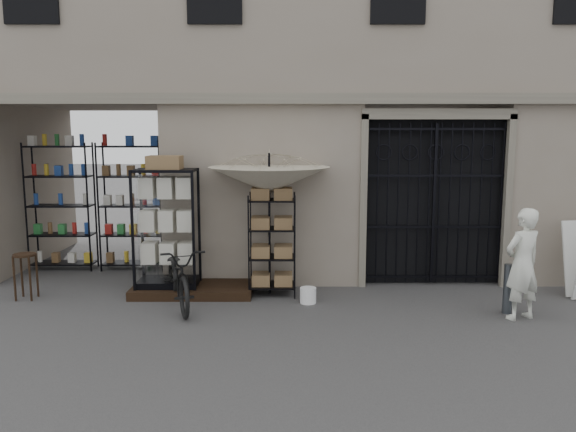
{
  "coord_description": "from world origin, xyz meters",
  "views": [
    {
      "loc": [
        -0.81,
        -7.59,
        2.7
      ],
      "look_at": [
        -0.8,
        1.4,
        1.35
      ],
      "focal_mm": 35.0,
      "sensor_mm": 36.0,
      "label": 1
    }
  ],
  "objects_px": {
    "market_umbrella": "(269,173)",
    "shopkeeper": "(519,318)",
    "white_bucket": "(308,295)",
    "bicycle": "(180,306)",
    "wooden_stool": "(26,275)",
    "display_cabinet": "(167,234)",
    "wire_rack": "(272,246)",
    "steel_bollard": "(508,289)"
  },
  "relations": [
    {
      "from": "display_cabinet",
      "to": "market_umbrella",
      "type": "xyz_separation_m",
      "value": [
        1.7,
        0.05,
        1.01
      ]
    },
    {
      "from": "market_umbrella",
      "to": "steel_bollard",
      "type": "height_order",
      "value": "market_umbrella"
    },
    {
      "from": "display_cabinet",
      "to": "wire_rack",
      "type": "bearing_deg",
      "value": 11.82
    },
    {
      "from": "wire_rack",
      "to": "white_bucket",
      "type": "distance_m",
      "value": 1.03
    },
    {
      "from": "wooden_stool",
      "to": "shopkeeper",
      "type": "distance_m",
      "value": 7.72
    },
    {
      "from": "market_umbrella",
      "to": "white_bucket",
      "type": "relative_size",
      "value": 10.99
    },
    {
      "from": "white_bucket",
      "to": "bicycle",
      "type": "xyz_separation_m",
      "value": [
        -2.02,
        -0.18,
        -0.12
      ]
    },
    {
      "from": "wooden_stool",
      "to": "shopkeeper",
      "type": "height_order",
      "value": "wooden_stool"
    },
    {
      "from": "white_bucket",
      "to": "shopkeeper",
      "type": "relative_size",
      "value": 0.16
    },
    {
      "from": "wooden_stool",
      "to": "steel_bollard",
      "type": "bearing_deg",
      "value": -5.54
    },
    {
      "from": "display_cabinet",
      "to": "market_umbrella",
      "type": "relative_size",
      "value": 0.75
    },
    {
      "from": "market_umbrella",
      "to": "steel_bollard",
      "type": "bearing_deg",
      "value": -16.17
    },
    {
      "from": "wire_rack",
      "to": "shopkeeper",
      "type": "bearing_deg",
      "value": -39.1
    },
    {
      "from": "market_umbrella",
      "to": "steel_bollard",
      "type": "relative_size",
      "value": 3.77
    },
    {
      "from": "market_umbrella",
      "to": "bicycle",
      "type": "distance_m",
      "value": 2.57
    },
    {
      "from": "wire_rack",
      "to": "wooden_stool",
      "type": "xyz_separation_m",
      "value": [
        -4.0,
        -0.26,
        -0.44
      ]
    },
    {
      "from": "bicycle",
      "to": "shopkeeper",
      "type": "height_order",
      "value": "bicycle"
    },
    {
      "from": "display_cabinet",
      "to": "wire_rack",
      "type": "distance_m",
      "value": 1.75
    },
    {
      "from": "market_umbrella",
      "to": "shopkeeper",
      "type": "height_order",
      "value": "market_umbrella"
    },
    {
      "from": "white_bucket",
      "to": "wooden_stool",
      "type": "bearing_deg",
      "value": 177.2
    },
    {
      "from": "wire_rack",
      "to": "market_umbrella",
      "type": "height_order",
      "value": "market_umbrella"
    },
    {
      "from": "display_cabinet",
      "to": "wire_rack",
      "type": "relative_size",
      "value": 1.24
    },
    {
      "from": "shopkeeper",
      "to": "white_bucket",
      "type": "bearing_deg",
      "value": -36.79
    },
    {
      "from": "market_umbrella",
      "to": "shopkeeper",
      "type": "distance_m",
      "value": 4.41
    },
    {
      "from": "market_umbrella",
      "to": "display_cabinet",
      "type": "bearing_deg",
      "value": -178.35
    },
    {
      "from": "market_umbrella",
      "to": "wooden_stool",
      "type": "distance_m",
      "value": 4.3
    },
    {
      "from": "bicycle",
      "to": "shopkeeper",
      "type": "relative_size",
      "value": 1.14
    },
    {
      "from": "wire_rack",
      "to": "bicycle",
      "type": "height_order",
      "value": "wire_rack"
    },
    {
      "from": "display_cabinet",
      "to": "wire_rack",
      "type": "xyz_separation_m",
      "value": [
        1.74,
        -0.01,
        -0.19
      ]
    },
    {
      "from": "display_cabinet",
      "to": "steel_bollard",
      "type": "relative_size",
      "value": 2.81
    },
    {
      "from": "wire_rack",
      "to": "white_bucket",
      "type": "relative_size",
      "value": 6.59
    },
    {
      "from": "market_umbrella",
      "to": "white_bucket",
      "type": "height_order",
      "value": "market_umbrella"
    },
    {
      "from": "bicycle",
      "to": "steel_bollard",
      "type": "relative_size",
      "value": 2.48
    },
    {
      "from": "bicycle",
      "to": "wooden_stool",
      "type": "height_order",
      "value": "bicycle"
    },
    {
      "from": "bicycle",
      "to": "wooden_stool",
      "type": "xyz_separation_m",
      "value": [
        -2.57,
        0.41,
        0.4
      ]
    },
    {
      "from": "display_cabinet",
      "to": "bicycle",
      "type": "xyz_separation_m",
      "value": [
        0.31,
        -0.67,
        -1.03
      ]
    },
    {
      "from": "bicycle",
      "to": "steel_bollard",
      "type": "bearing_deg",
      "value": -23.15
    },
    {
      "from": "display_cabinet",
      "to": "bicycle",
      "type": "height_order",
      "value": "display_cabinet"
    },
    {
      "from": "display_cabinet",
      "to": "bicycle",
      "type": "bearing_deg",
      "value": -53.1
    },
    {
      "from": "market_umbrella",
      "to": "shopkeeper",
      "type": "bearing_deg",
      "value": -19.3
    },
    {
      "from": "market_umbrella",
      "to": "bicycle",
      "type": "bearing_deg",
      "value": -152.69
    },
    {
      "from": "wire_rack",
      "to": "steel_bollard",
      "type": "distance_m",
      "value": 3.72
    }
  ]
}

